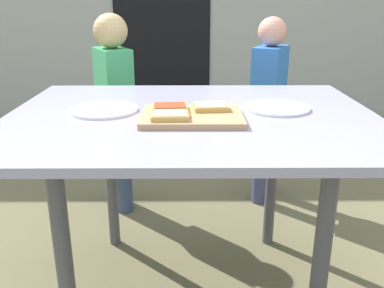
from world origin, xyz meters
The scene contains 10 objects.
house_door centered at (-0.26, 2.67, 1.00)m, with size 0.90×0.02×2.00m, color black.
dining_table centered at (0.00, 0.00, 0.66)m, with size 1.26×0.98×0.74m.
cutting_board centered at (0.00, -0.08, 0.75)m, with size 0.33×0.24×0.02m, color tan.
pizza_slice_far_left centered at (-0.07, -0.03, 0.77)m, with size 0.12×0.10×0.02m.
pizza_slice_far_right centered at (0.06, -0.02, 0.77)m, with size 0.12×0.10×0.02m.
pizza_slice_near_left centered at (-0.07, -0.13, 0.77)m, with size 0.12×0.09×0.02m.
plate_white_left centered at (-0.31, 0.03, 0.75)m, with size 0.24×0.24×0.01m, color white.
plate_white_right centered at (0.30, 0.06, 0.75)m, with size 0.24×0.24×0.01m, color white.
child_left centered at (-0.40, 0.75, 0.61)m, with size 0.24×0.28×1.05m.
child_right centered at (0.43, 0.86, 0.58)m, with size 0.23×0.28×1.03m.
Camera 1 is at (-0.01, -1.39, 1.11)m, focal length 39.13 mm.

